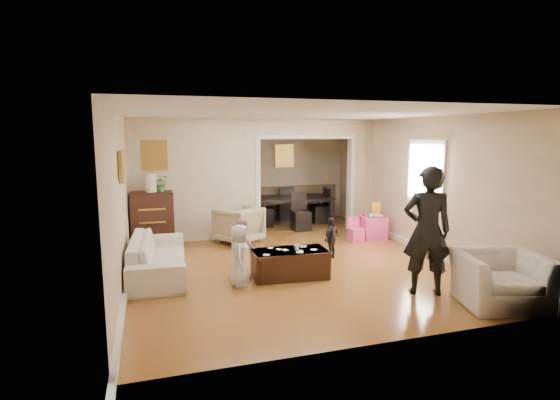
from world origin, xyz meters
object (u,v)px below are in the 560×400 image
object	(u,v)px
armchair_back	(239,225)
child_toddler	(331,238)
armchair_front	(500,279)
adult_person	(427,231)
dining_table	(292,211)
dresser	(153,220)
cyan_cup	(370,216)
sofa	(158,256)
child_kneel_a	(239,255)
child_kneel_b	(243,247)
coffee_table	(290,264)
coffee_cup	(297,248)
table_lamp	(151,183)
play_table	(373,228)

from	to	relation	value
armchair_back	child_toddler	size ratio (longest dim) A/B	1.07
armchair_front	adult_person	xyz separation A→B (m)	(-0.71, 0.65, 0.57)
armchair_front	dining_table	xyz separation A→B (m)	(-1.00, 5.71, -0.00)
dresser	cyan_cup	world-z (taller)	dresser
sofa	child_toddler	world-z (taller)	child_toddler
sofa	child_toddler	size ratio (longest dim) A/B	2.77
cyan_cup	adult_person	bearing A→B (deg)	-104.70
armchair_front	cyan_cup	bearing A→B (deg)	103.65
armchair_back	child_kneel_a	world-z (taller)	child_kneel_a
child_kneel_b	child_kneel_a	bearing A→B (deg)	146.03
dining_table	child_kneel_b	size ratio (longest dim) A/B	2.10
sofa	child_kneel_a	distance (m)	1.47
child_toddler	dining_table	bearing A→B (deg)	-130.71
dresser	child_kneel_a	bearing A→B (deg)	-65.46
armchair_back	dresser	size ratio (longest dim) A/B	0.74
sofa	dining_table	world-z (taller)	dining_table
armchair_back	adult_person	bearing A→B (deg)	80.96
coffee_table	armchair_back	bearing A→B (deg)	97.74
child_kneel_a	armchair_front	bearing A→B (deg)	-104.21
armchair_back	dining_table	size ratio (longest dim) A/B	0.42
coffee_table	coffee_cup	distance (m)	0.29
cyan_cup	dining_table	size ratio (longest dim) A/B	0.04
sofa	adult_person	size ratio (longest dim) A/B	1.17
child_toddler	armchair_back	bearing A→B (deg)	-86.16
sofa	child_toddler	bearing A→B (deg)	-86.40
coffee_table	child_toddler	distance (m)	1.30
armchair_front	table_lamp	world-z (taller)	table_lamp
armchair_front	child_toddler	bearing A→B (deg)	131.23
cyan_cup	child_kneel_b	xyz separation A→B (m)	(-3.14, -1.57, -0.06)
cyan_cup	child_kneel_a	size ratio (longest dim) A/B	0.09
cyan_cup	coffee_cup	bearing A→B (deg)	-140.73
adult_person	child_kneel_b	distance (m)	2.83
coffee_table	play_table	world-z (taller)	play_table
coffee_table	adult_person	world-z (taller)	adult_person
coffee_table	child_kneel_b	bearing A→B (deg)	156.80
table_lamp	play_table	distance (m)	4.77
child_toddler	dresser	bearing A→B (deg)	-65.07
coffee_table	adult_person	bearing A→B (deg)	-37.42
table_lamp	child_toddler	distance (m)	3.70
play_table	dining_table	world-z (taller)	dining_table
table_lamp	child_toddler	xyz separation A→B (m)	(3.12, -1.77, -0.92)
cyan_cup	adult_person	size ratio (longest dim) A/B	0.04
sofa	child_kneel_a	size ratio (longest dim) A/B	2.28
dresser	adult_person	xyz separation A→B (m)	(3.69, -3.76, 0.35)
armchair_back	coffee_cup	size ratio (longest dim) A/B	8.92
play_table	child_toddler	distance (m)	1.90
table_lamp	adult_person	size ratio (longest dim) A/B	0.20
armchair_front	coffee_table	size ratio (longest dim) A/B	0.92
table_lamp	armchair_front	bearing A→B (deg)	-45.05
armchair_back	child_toddler	world-z (taller)	child_toddler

